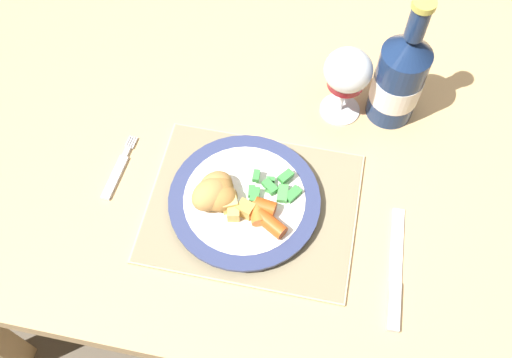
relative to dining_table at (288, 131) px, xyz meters
The scene contains 12 objects.
ground_plane 0.65m from the dining_table, ahead, with size 6.00×6.00×0.00m, color brown.
dining_table is the anchor object (origin of this frame).
placemat 0.23m from the dining_table, 95.98° to the right, with size 0.32×0.25×0.01m.
dinner_plate 0.24m from the dining_table, 99.22° to the right, with size 0.23×0.23×0.02m.
breaded_croquettes 0.27m from the dining_table, 109.24° to the right, with size 0.08×0.09×0.04m.
green_beans_pile 0.23m from the dining_table, 88.35° to the right, with size 0.08×0.07×0.02m.
glazed_carrots 0.27m from the dining_table, 89.38° to the right, with size 0.06×0.06×0.02m.
fork 0.33m from the dining_table, 141.57° to the right, with size 0.02×0.12×0.01m.
table_knife 0.36m from the dining_table, 54.32° to the right, with size 0.02×0.19×0.01m.
wine_glass 0.20m from the dining_table, ahead, with size 0.08×0.08×0.14m.
bottle 0.24m from the dining_table, ahead, with size 0.08×0.08×0.25m.
roast_potatoes 0.27m from the dining_table, 100.36° to the right, with size 0.06×0.04×0.03m.
Camera 1 is at (0.06, -0.60, 1.53)m, focal length 40.00 mm.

